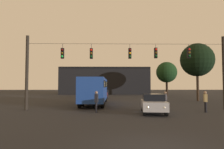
{
  "coord_description": "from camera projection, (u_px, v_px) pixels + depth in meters",
  "views": [
    {
      "loc": [
        -1.68,
        -7.61,
        2.17
      ],
      "look_at": [
        -1.27,
        14.02,
        3.31
      ],
      "focal_mm": 34.2,
      "sensor_mm": 36.0,
      "label": 1
    }
  ],
  "objects": [
    {
      "name": "ground_plane",
      "position": [
        119.0,
        100.0,
        31.97
      ],
      "size": [
        168.0,
        168.0,
        0.0
      ],
      "primitive_type": "plane",
      "color": "black",
      "rests_on": "ground"
    },
    {
      "name": "overhead_signal_span",
      "position": [
        126.0,
        66.0,
        19.46
      ],
      "size": [
        18.32,
        0.44,
        6.74
      ],
      "color": "black",
      "rests_on": "ground"
    },
    {
      "name": "city_bus",
      "position": [
        95.0,
        88.0,
        24.8
      ],
      "size": [
        2.8,
        11.06,
        3.0
      ],
      "color": "navy",
      "rests_on": "ground"
    },
    {
      "name": "car_near_right",
      "position": [
        153.0,
        103.0,
        16.93
      ],
      "size": [
        2.3,
        4.49,
        1.52
      ],
      "color": "#99999E",
      "rests_on": "ground"
    },
    {
      "name": "car_far_left",
      "position": [
        101.0,
        94.0,
        35.23
      ],
      "size": [
        2.13,
        4.44,
        1.52
      ],
      "color": "#511919",
      "rests_on": "ground"
    },
    {
      "name": "pedestrian_crossing_left",
      "position": [
        165.0,
        99.0,
        19.79
      ],
      "size": [
        0.36,
        0.42,
        1.62
      ],
      "color": "black",
      "rests_on": "ground"
    },
    {
      "name": "pedestrian_crossing_center",
      "position": [
        96.0,
        100.0,
        17.18
      ],
      "size": [
        0.3,
        0.4,
        1.73
      ],
      "color": "black",
      "rests_on": "ground"
    },
    {
      "name": "pedestrian_crossing_right",
      "position": [
        205.0,
        100.0,
        17.47
      ],
      "size": [
        0.3,
        0.4,
        1.72
      ],
      "color": "black",
      "rests_on": "ground"
    },
    {
      "name": "corner_building",
      "position": [
        105.0,
        81.0,
        57.0
      ],
      "size": [
        22.63,
        9.79,
        6.86
      ],
      "color": "black",
      "rests_on": "ground"
    },
    {
      "name": "tree_left_silhouette",
      "position": [
        167.0,
        72.0,
        44.6
      ],
      "size": [
        4.33,
        4.33,
        7.17
      ],
      "color": "black",
      "rests_on": "ground"
    },
    {
      "name": "tree_behind_building",
      "position": [
        197.0,
        60.0,
        30.66
      ],
      "size": [
        4.78,
        4.78,
        8.28
      ],
      "color": "#2D2116",
      "rests_on": "ground"
    }
  ]
}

